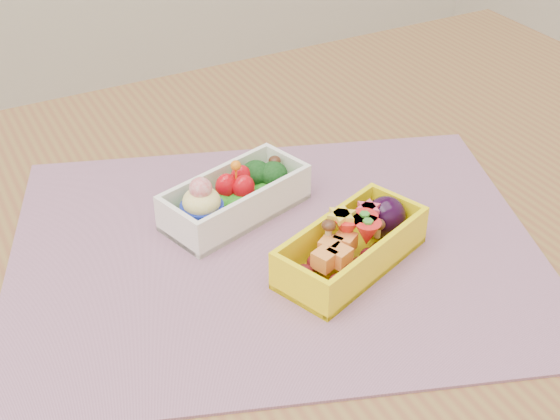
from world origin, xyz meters
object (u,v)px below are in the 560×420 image
placemat (275,249)px  bento_white (235,197)px  table (280,317)px  bento_yellow (354,244)px

placemat → bento_white: 0.07m
table → placemat: (-0.01, -0.01, 0.10)m
placemat → bento_white: (-0.01, 0.07, 0.02)m
bento_yellow → bento_white: bearing=96.2°
table → bento_yellow: bearing=-58.5°
placemat → bento_yellow: bearing=-45.3°
table → bento_yellow: bento_yellow is taller
table → bento_white: bento_white is taller
placemat → bento_white: bearing=97.6°
table → placemat: placemat is taller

